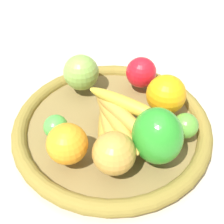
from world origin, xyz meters
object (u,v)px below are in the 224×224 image
object	(u,v)px
banana_bunch	(116,120)
bell_pepper	(157,136)
apple_2	(141,72)
orange_1	(67,144)
apple_0	(81,73)
orange_0	(166,95)
apple_1	(114,153)
lime_0	(56,127)
lime_1	(185,126)

from	to	relation	value
banana_bunch	bell_pepper	distance (m)	0.08
bell_pepper	apple_2	world-z (taller)	bell_pepper
apple_2	orange_1	size ratio (longest dim) A/B	0.94
apple_0	orange_0	distance (m)	0.19
banana_bunch	apple_1	bearing A→B (deg)	77.76
lime_0	orange_1	bearing A→B (deg)	109.21
apple_2	orange_0	distance (m)	0.09
lime_0	banana_bunch	bearing A→B (deg)	171.97
apple_1	orange_0	world-z (taller)	orange_0
apple_0	apple_2	xyz separation A→B (m)	(-0.13, 0.01, -0.01)
apple_0	lime_1	size ratio (longest dim) A/B	1.63
orange_1	orange_0	xyz separation A→B (m)	(-0.20, -0.09, 0.00)
orange_1	orange_0	distance (m)	0.22
apple_2	orange_0	xyz separation A→B (m)	(-0.03, 0.09, 0.01)
bell_pepper	apple_0	size ratio (longest dim) A/B	1.33
apple_0	lime_1	bearing A→B (deg)	135.14
orange_1	apple_2	bearing A→B (deg)	-133.09
lime_0	banana_bunch	distance (m)	0.11
bell_pepper	orange_1	distance (m)	0.15
orange_0	orange_1	bearing A→B (deg)	25.10
apple_0	apple_2	bearing A→B (deg)	174.23
orange_1	orange_0	size ratio (longest dim) A/B	0.90
apple_1	apple_2	size ratio (longest dim) A/B	1.09
orange_0	lime_0	bearing A→B (deg)	9.81
lime_0	banana_bunch	size ratio (longest dim) A/B	0.26
lime_0	lime_1	size ratio (longest dim) A/B	0.96
orange_0	banana_bunch	bearing A→B (deg)	25.96
lime_1	orange_0	bearing A→B (deg)	-77.08
lime_0	apple_1	distance (m)	0.13
banana_bunch	orange_0	xyz separation A→B (m)	(-0.11, -0.05, 0.00)
lime_1	banana_bunch	bearing A→B (deg)	-9.20
lime_1	orange_1	bearing A→B (deg)	5.20
bell_pepper	apple_2	bearing A→B (deg)	-31.21
apple_1	orange_1	world-z (taller)	apple_1
banana_bunch	apple_1	distance (m)	0.07
banana_bunch	apple_2	distance (m)	0.16
bell_pepper	orange_1	xyz separation A→B (m)	(0.15, -0.02, -0.02)
apple_1	orange_0	bearing A→B (deg)	-134.77
apple_0	apple_2	world-z (taller)	apple_0
bell_pepper	apple_1	bearing A→B (deg)	74.28
apple_1	banana_bunch	bearing A→B (deg)	-102.24
lime_0	lime_1	bearing A→B (deg)	171.34
bell_pepper	lime_1	bearing A→B (deg)	-84.49
banana_bunch	lime_1	bearing A→B (deg)	170.80
lime_1	apple_2	distance (m)	0.17
banana_bunch	apple_1	xyz separation A→B (m)	(0.02, 0.07, -0.00)
bell_pepper	apple_0	world-z (taller)	bell_pepper
lime_0	orange_1	size ratio (longest dim) A/B	0.64
apple_0	orange_0	size ratio (longest dim) A/B	0.97
apple_0	orange_1	bearing A→B (deg)	78.40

